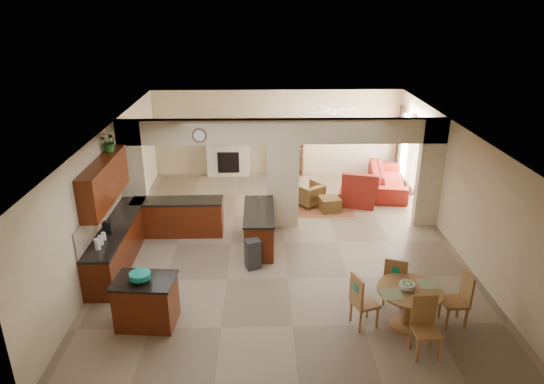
{
  "coord_description": "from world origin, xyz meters",
  "views": [
    {
      "loc": [
        -0.55,
        -10.37,
        5.47
      ],
      "look_at": [
        -0.28,
        0.3,
        1.2
      ],
      "focal_mm": 32.0,
      "sensor_mm": 36.0,
      "label": 1
    }
  ],
  "objects_px": {
    "dining_table": "(409,302)",
    "armchair": "(309,194)",
    "kitchen_island": "(146,302)",
    "sofa": "(387,179)"
  },
  "relations": [
    {
      "from": "dining_table",
      "to": "armchair",
      "type": "height_order",
      "value": "dining_table"
    },
    {
      "from": "armchair",
      "to": "kitchen_island",
      "type": "bearing_deg",
      "value": 20.2
    },
    {
      "from": "dining_table",
      "to": "kitchen_island",
      "type": "bearing_deg",
      "value": 177.52
    },
    {
      "from": "sofa",
      "to": "armchair",
      "type": "distance_m",
      "value": 2.68
    },
    {
      "from": "kitchen_island",
      "to": "armchair",
      "type": "distance_m",
      "value": 6.38
    },
    {
      "from": "kitchen_island",
      "to": "armchair",
      "type": "height_order",
      "value": "kitchen_island"
    },
    {
      "from": "sofa",
      "to": "armchair",
      "type": "height_order",
      "value": "sofa"
    },
    {
      "from": "sofa",
      "to": "kitchen_island",
      "type": "bearing_deg",
      "value": 146.1
    },
    {
      "from": "dining_table",
      "to": "sofa",
      "type": "relative_size",
      "value": 0.45
    },
    {
      "from": "kitchen_island",
      "to": "armchair",
      "type": "relative_size",
      "value": 1.61
    }
  ]
}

